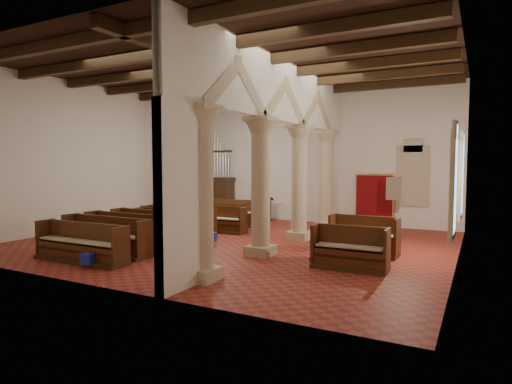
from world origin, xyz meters
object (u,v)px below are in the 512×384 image
object	(u,v)px
nave_pew_0	(81,249)
aisle_pew_0	(350,255)
lectern	(269,211)
pipe_organ	(213,190)
processional_banner	(393,215)

from	to	relation	value
nave_pew_0	aisle_pew_0	world-z (taller)	aisle_pew_0
lectern	pipe_organ	bearing A→B (deg)	167.95
processional_banner	aisle_pew_0	xyz separation A→B (m)	(-0.06, -5.59, -0.42)
processional_banner	aisle_pew_0	bearing A→B (deg)	-113.63
lectern	nave_pew_0	bearing A→B (deg)	-107.00
pipe_organ	nave_pew_0	bearing A→B (deg)	-77.44
aisle_pew_0	lectern	bearing A→B (deg)	128.22
nave_pew_0	aisle_pew_0	bearing A→B (deg)	20.81
processional_banner	aisle_pew_0	size ratio (longest dim) A/B	1.23
pipe_organ	processional_banner	size ratio (longest dim) A/B	1.84
pipe_organ	processional_banner	distance (m)	9.33
lectern	aisle_pew_0	world-z (taller)	lectern
pipe_organ	nave_pew_0	world-z (taller)	pipe_organ
pipe_organ	nave_pew_0	size ratio (longest dim) A/B	1.43
pipe_organ	aisle_pew_0	bearing A→B (deg)	-39.00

